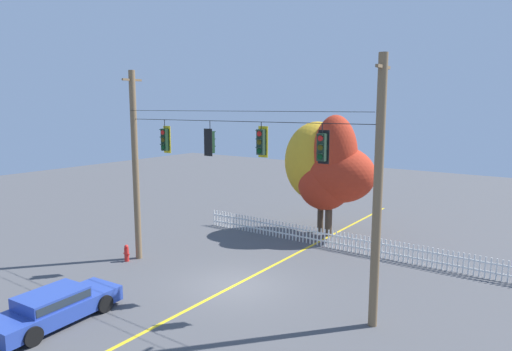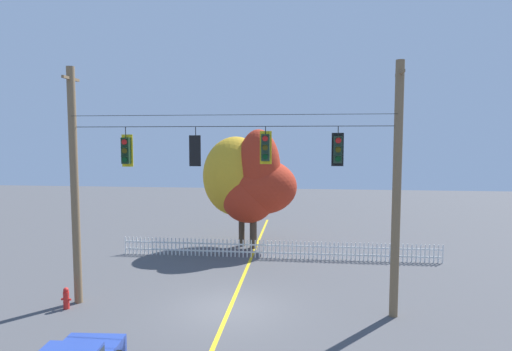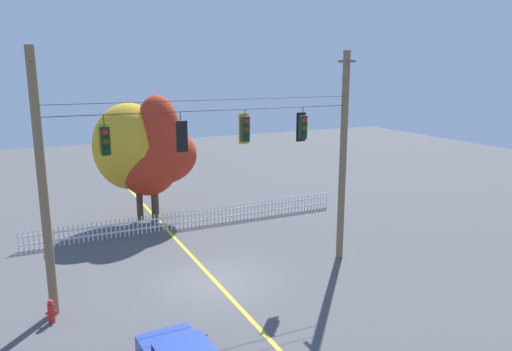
# 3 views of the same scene
# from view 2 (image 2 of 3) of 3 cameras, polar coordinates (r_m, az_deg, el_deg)

# --- Properties ---
(ground) EXTENTS (80.00, 80.00, 0.00)m
(ground) POSITION_cam_2_polar(r_m,az_deg,el_deg) (16.72, -3.61, -17.65)
(ground) COLOR #4C4C4F
(lane_centerline_stripe) EXTENTS (0.16, 36.00, 0.01)m
(lane_centerline_stripe) POSITION_cam_2_polar(r_m,az_deg,el_deg) (16.72, -3.61, -17.63)
(lane_centerline_stripe) COLOR gold
(lane_centerline_stripe) RESTS_ON ground
(signal_support_span) EXTENTS (12.38, 1.10, 9.16)m
(signal_support_span) POSITION_cam_2_polar(r_m,az_deg,el_deg) (15.55, -3.70, -1.61)
(signal_support_span) COLOR brown
(signal_support_span) RESTS_ON ground
(traffic_signal_westbound_side) EXTENTS (0.43, 0.38, 1.51)m
(traffic_signal_westbound_side) POSITION_cam_2_polar(r_m,az_deg,el_deg) (16.60, -17.24, 3.26)
(traffic_signal_westbound_side) COLOR black
(traffic_signal_southbound_primary) EXTENTS (0.43, 0.38, 1.46)m
(traffic_signal_southbound_primary) POSITION_cam_2_polar(r_m,az_deg,el_deg) (15.71, -8.19, 3.37)
(traffic_signal_southbound_primary) COLOR black
(traffic_signal_northbound_primary) EXTENTS (0.43, 0.38, 1.38)m
(traffic_signal_northbound_primary) POSITION_cam_2_polar(r_m,az_deg,el_deg) (15.29, 1.30, 3.83)
(traffic_signal_northbound_primary) COLOR black
(traffic_signal_northbound_secondary) EXTENTS (0.43, 0.38, 1.44)m
(traffic_signal_northbound_secondary) POSITION_cam_2_polar(r_m,az_deg,el_deg) (15.29, 11.07, 3.49)
(traffic_signal_northbound_secondary) COLOR black
(white_picket_fence) EXTENTS (17.22, 0.06, 0.97)m
(white_picket_fence) POSITION_cam_2_polar(r_m,az_deg,el_deg) (23.07, 2.98, -10.00)
(white_picket_fence) COLOR white
(white_picket_fence) RESTS_ON ground
(autumn_maple_near_fence) EXTENTS (4.20, 3.42, 6.61)m
(autumn_maple_near_fence) POSITION_cam_2_polar(r_m,az_deg,el_deg) (25.16, -2.32, -0.75)
(autumn_maple_near_fence) COLOR #473828
(autumn_maple_near_fence) RESTS_ON ground
(autumn_maple_mid) EXTENTS (4.44, 3.41, 7.03)m
(autumn_maple_mid) POSITION_cam_2_polar(r_m,az_deg,el_deg) (24.64, 0.18, -1.21)
(autumn_maple_mid) COLOR #473828
(autumn_maple_mid) RESTS_ON ground
(fire_hydrant) EXTENTS (0.38, 0.22, 0.83)m
(fire_hydrant) POSITION_cam_2_polar(r_m,az_deg,el_deg) (18.05, -24.40, -14.96)
(fire_hydrant) COLOR red
(fire_hydrant) RESTS_ON ground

